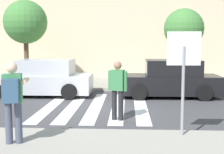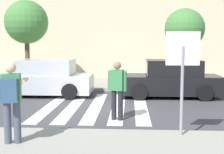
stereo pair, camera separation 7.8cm
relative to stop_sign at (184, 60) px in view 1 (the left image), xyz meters
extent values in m
plane|color=#424244|center=(-2.40, 3.57, -1.86)|extent=(120.00, 120.00, 0.00)
cube|color=#9E998C|center=(-2.40, 9.57, -1.79)|extent=(60.00, 4.80, 0.14)
cube|color=beige|center=(-2.40, 13.97, 1.16)|extent=(56.00, 4.00, 6.04)
cube|color=silver|center=(-4.00, 3.77, -1.86)|extent=(0.44, 5.20, 0.01)
cube|color=silver|center=(-3.20, 3.77, -1.86)|extent=(0.44, 5.20, 0.01)
cube|color=silver|center=(-2.40, 3.77, -1.86)|extent=(0.44, 5.20, 0.01)
cube|color=silver|center=(-1.60, 3.77, -1.86)|extent=(0.44, 5.20, 0.01)
cube|color=silver|center=(-0.80, 3.77, -1.86)|extent=(0.44, 5.20, 0.01)
cylinder|color=gray|center=(0.00, -0.01, -0.70)|extent=(0.07, 0.07, 2.04)
cube|color=white|center=(0.00, 0.00, 0.27)|extent=(0.76, 0.03, 0.76)
cube|color=red|center=(0.00, 0.02, 0.27)|extent=(0.66, 0.02, 0.66)
cylinder|color=#474C60|center=(-3.75, -0.83, -1.28)|extent=(0.15, 0.15, 0.88)
cylinder|color=#474C60|center=(-3.56, -0.79, -1.28)|extent=(0.15, 0.15, 0.88)
cube|color=#3D844C|center=(-3.66, -0.81, -0.54)|extent=(0.42, 0.31, 0.60)
sphere|color=beige|center=(-3.66, -0.81, -0.11)|extent=(0.23, 0.23, 0.23)
cylinder|color=beige|center=(-3.93, -0.64, -0.41)|extent=(0.21, 0.59, 0.10)
cylinder|color=beige|center=(-3.46, -0.55, -0.41)|extent=(0.21, 0.59, 0.10)
cube|color=black|center=(-3.73, -0.42, -0.38)|extent=(0.16, 0.13, 0.10)
cube|color=#335170|center=(-3.61, -1.04, -0.56)|extent=(0.35, 0.26, 0.48)
cylinder|color=#232328|center=(-1.65, 1.88, -1.42)|extent=(0.15, 0.15, 0.88)
cylinder|color=#232328|center=(-1.46, 1.82, -1.42)|extent=(0.15, 0.15, 0.88)
cube|color=#3D844C|center=(-1.56, 1.85, -0.68)|extent=(0.43, 0.34, 0.60)
sphere|color=#A37556|center=(-1.56, 1.85, -0.25)|extent=(0.23, 0.23, 0.23)
cylinder|color=#3D844C|center=(-1.78, 1.92, -0.70)|extent=(0.10, 0.10, 0.58)
cylinder|color=#3D844C|center=(-1.33, 1.78, -0.70)|extent=(0.10, 0.10, 0.58)
cube|color=#B7BABF|center=(-4.86, 5.87, -1.33)|extent=(4.10, 1.70, 0.76)
cube|color=#B7BABF|center=(-4.71, 5.87, -0.63)|extent=(2.20, 1.56, 0.64)
cube|color=slate|center=(-5.78, 5.87, -0.63)|extent=(0.10, 1.50, 0.54)
cube|color=slate|center=(-3.74, 5.87, -0.63)|extent=(0.10, 1.50, 0.51)
cylinder|color=black|center=(-6.13, 5.02, -1.54)|extent=(0.64, 0.22, 0.64)
cylinder|color=black|center=(-6.13, 6.72, -1.54)|extent=(0.64, 0.22, 0.64)
cylinder|color=black|center=(-3.59, 5.02, -1.54)|extent=(0.64, 0.22, 0.64)
cylinder|color=black|center=(-3.59, 6.72, -1.54)|extent=(0.64, 0.22, 0.64)
cube|color=black|center=(0.45, 5.87, -1.33)|extent=(4.10, 1.70, 0.76)
cube|color=black|center=(0.60, 5.87, -0.63)|extent=(2.20, 1.56, 0.64)
cube|color=slate|center=(-0.47, 5.87, -0.63)|extent=(0.10, 1.50, 0.54)
cube|color=slate|center=(1.57, 5.87, -0.63)|extent=(0.10, 1.50, 0.51)
cylinder|color=black|center=(-0.82, 5.02, -1.54)|extent=(0.64, 0.22, 0.64)
cylinder|color=black|center=(-0.82, 6.72, -1.54)|extent=(0.64, 0.22, 0.64)
cylinder|color=black|center=(1.72, 5.02, -1.54)|extent=(0.64, 0.22, 0.64)
cylinder|color=black|center=(1.72, 6.72, -1.54)|extent=(0.64, 0.22, 0.64)
cylinder|color=brown|center=(-6.49, 8.69, -0.47)|extent=(0.24, 0.24, 2.50)
sphere|color=#47843D|center=(-6.49, 8.69, 1.44)|extent=(2.21, 2.21, 2.21)
cylinder|color=brown|center=(1.35, 7.85, -0.62)|extent=(0.24, 0.24, 2.21)
sphere|color=#47843D|center=(1.35, 7.85, 1.05)|extent=(1.88, 1.88, 1.88)
camera|label=1|loc=(-1.25, -7.11, 0.41)|focal=50.00mm
camera|label=2|loc=(-1.17, -7.11, 0.41)|focal=50.00mm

